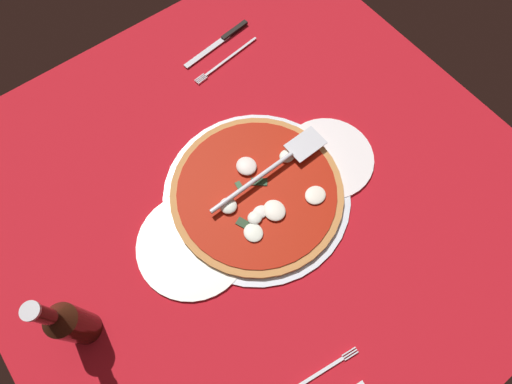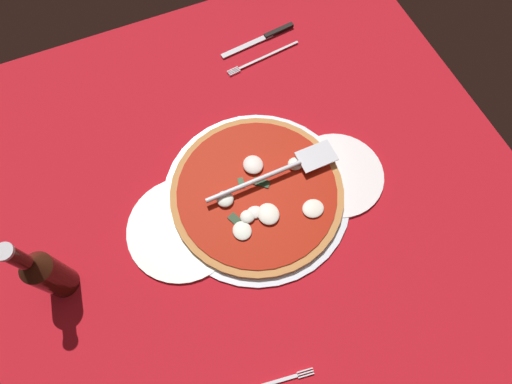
# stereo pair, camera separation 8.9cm
# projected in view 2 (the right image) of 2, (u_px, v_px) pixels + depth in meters

# --- Properties ---
(ground_plane) EXTENTS (1.13, 1.13, 0.01)m
(ground_plane) POSITION_uv_depth(u_px,v_px,m) (256.00, 194.00, 0.92)
(ground_plane) COLOR #AF131D
(checker_pattern) EXTENTS (1.13, 1.13, 0.00)m
(checker_pattern) POSITION_uv_depth(u_px,v_px,m) (256.00, 193.00, 0.91)
(checker_pattern) COLOR silver
(checker_pattern) RESTS_ON ground_plane
(pizza_pan) EXTENTS (0.40, 0.40, 0.01)m
(pizza_pan) POSITION_uv_depth(u_px,v_px,m) (256.00, 195.00, 0.91)
(pizza_pan) COLOR silver
(pizza_pan) RESTS_ON ground_plane
(dinner_plate_left) EXTENTS (0.23, 0.23, 0.01)m
(dinner_plate_left) POSITION_uv_depth(u_px,v_px,m) (183.00, 229.00, 0.88)
(dinner_plate_left) COLOR white
(dinner_plate_left) RESTS_ON ground_plane
(dinner_plate_right) EXTENTS (0.20, 0.20, 0.01)m
(dinner_plate_right) POSITION_uv_depth(u_px,v_px,m) (337.00, 175.00, 0.93)
(dinner_plate_right) COLOR white
(dinner_plate_right) RESTS_ON ground_plane
(pizza) EXTENTS (0.37, 0.37, 0.03)m
(pizza) POSITION_uv_depth(u_px,v_px,m) (256.00, 193.00, 0.90)
(pizza) COLOR #C58142
(pizza) RESTS_ON pizza_pan
(pizza_server) EXTENTS (0.30, 0.06, 0.01)m
(pizza_server) POSITION_uv_depth(u_px,v_px,m) (278.00, 172.00, 0.89)
(pizza_server) COLOR silver
(pizza_server) RESTS_ON pizza
(place_setting_far) EXTENTS (0.21, 0.14, 0.01)m
(place_setting_far) POSITION_uv_depth(u_px,v_px,m) (264.00, 48.00, 1.07)
(place_setting_far) COLOR white
(place_setting_far) RESTS_ON ground_plane
(beer_bottle) EXTENTS (0.06, 0.06, 0.23)m
(beer_bottle) POSITION_uv_depth(u_px,v_px,m) (45.00, 273.00, 0.75)
(beer_bottle) COLOR #34170D
(beer_bottle) RESTS_ON ground_plane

